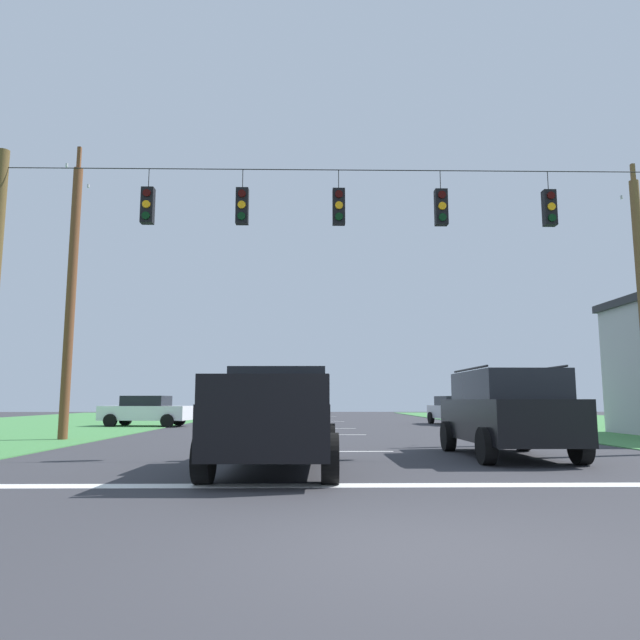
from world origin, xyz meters
name	(u,v)px	position (x,y,z in m)	size (l,w,h in m)	color
ground_plane	(412,551)	(0.00, 0.00, 0.00)	(120.00, 120.00, 0.00)	#333338
stop_bar_stripe	(368,485)	(0.00, 3.95, 0.00)	(14.74, 0.45, 0.01)	white
lane_dash_0	(345,451)	(0.00, 9.95, 0.00)	(0.15, 2.50, 0.01)	white
lane_dash_1	(333,435)	(0.00, 17.17, 0.00)	(0.15, 2.50, 0.01)	white
lane_dash_2	(329,428)	(0.00, 22.14, 0.00)	(0.15, 2.50, 0.01)	white
lane_dash_3	(324,421)	(0.00, 31.15, 0.00)	(0.15, 2.50, 0.01)	white
lane_dash_4	(321,416)	(0.00, 41.74, 0.00)	(0.15, 2.50, 0.01)	white
overhead_signal_span	(339,277)	(-0.17, 9.21, 4.42)	(17.64, 0.31, 7.75)	brown
pickup_truck	(277,418)	(-1.53, 6.03, 0.97)	(2.40, 5.45, 1.95)	black
suv_black	(506,411)	(3.68, 8.35, 1.06)	(2.22, 4.80, 2.05)	black
distant_car_crossing_white	(146,411)	(-9.07, 24.20, 0.79)	(4.46, 2.35, 1.52)	silver
distant_car_oncoming	(455,410)	(6.95, 26.32, 0.79)	(2.35, 4.46, 1.52)	silver
utility_pole_near_left	(71,295)	(-9.04, 14.33, 4.85)	(0.31, 1.98, 10.16)	brown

